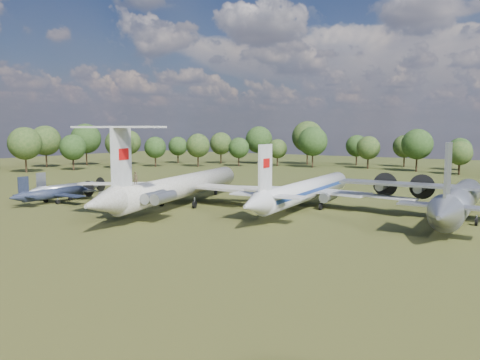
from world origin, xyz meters
The scene contains 7 objects.
ground centered at (0.00, 0.00, 0.00)m, with size 300.00×300.00×0.00m, color #213812.
il62_airliner centered at (-4.55, -1.25, 2.45)m, with size 38.40×49.92×4.90m, color silver, non-canonical shape.
tu104_jet centered at (12.99, 7.51, 2.17)m, with size 32.50×43.34×4.33m, color white, non-canonical shape.
an12_transport centered at (34.47, 7.56, 2.33)m, with size 31.69×35.42×4.66m, color #95979D, non-canonical shape.
small_prop_west centered at (-24.12, -11.10, 1.21)m, with size 12.12×16.53×2.42m, color black, non-canonical shape.
small_prop_northwest centered at (-28.29, -5.12, 1.20)m, with size 11.96×16.31×2.39m, color #94979C, non-canonical shape.
person_on_il62 centered at (-1.46, -14.60, 5.75)m, with size 0.62×0.41×1.70m, color olive.
Camera 1 is at (43.37, -58.29, 12.02)m, focal length 35.00 mm.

